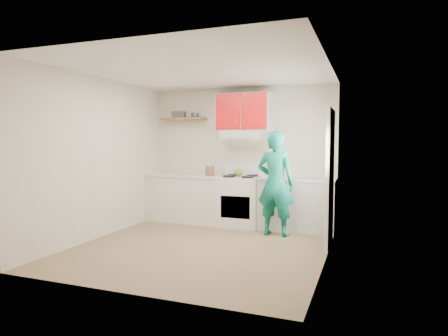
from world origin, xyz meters
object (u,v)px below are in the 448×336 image
at_px(stove, 241,201).
at_px(person, 276,183).
at_px(tin, 195,115).
at_px(crock, 210,171).
at_px(kettle, 239,173).

relative_size(stove, person, 0.53).
bearing_deg(tin, stove, -10.96).
xyz_separation_m(stove, tin, (-1.01, 0.20, 1.63)).
xyz_separation_m(crock, person, (1.38, -0.46, -0.13)).
height_order(kettle, crock, crock).
distance_m(crock, person, 1.46).
relative_size(tin, kettle, 0.94).
distance_m(tin, kettle, 1.45).
distance_m(tin, crock, 1.17).
bearing_deg(crock, tin, 151.95).
bearing_deg(crock, stove, 1.52).
bearing_deg(tin, person, -20.83).
bearing_deg(person, stove, -25.38).
xyz_separation_m(kettle, person, (0.83, -0.55, -0.12)).
height_order(tin, crock, tin).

